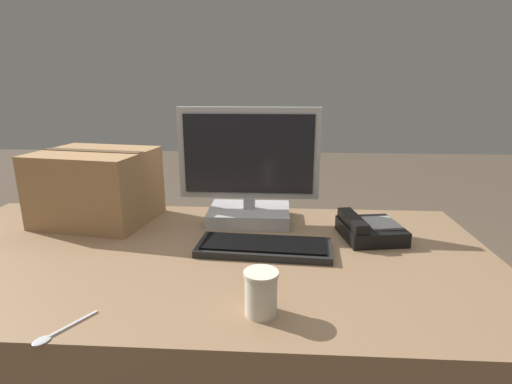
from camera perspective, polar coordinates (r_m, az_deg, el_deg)
The scene contains 7 objects.
office_desk at distance 1.43m, azimuth -7.82°, elevation -22.27°, with size 1.80×0.90×0.75m.
monitor at distance 1.44m, azimuth -1.00°, elevation 2.12°, with size 0.50×0.22×0.42m.
keyboard at distance 1.23m, azimuth 1.17°, elevation -7.84°, with size 0.42×0.19×0.03m.
desk_phone at distance 1.37m, azimuth 15.84°, elevation -5.16°, with size 0.21×0.22×0.08m.
paper_cup_right at distance 0.91m, azimuth 0.72°, elevation -14.20°, with size 0.08×0.08×0.10m.
spoon at distance 0.97m, azimuth -26.83°, elevation -17.62°, with size 0.09×0.13×0.00m.
cardboard_box at distance 1.57m, azimuth -21.82°, elevation 0.77°, with size 0.43×0.37×0.26m.
Camera 1 is at (0.25, -1.10, 1.25)m, focal length 28.00 mm.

